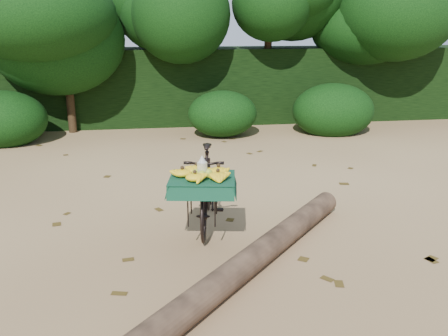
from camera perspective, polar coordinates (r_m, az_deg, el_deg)
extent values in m
plane|color=tan|center=(6.16, -8.16, -5.55)|extent=(80.00, 80.00, 0.00)
imported|color=black|center=(5.64, -2.18, -2.38)|extent=(0.71, 1.63, 0.95)
cube|color=black|center=(4.98, -2.63, -1.34)|extent=(0.41, 0.47, 0.02)
cube|color=#12432F|center=(4.97, -2.64, -1.17)|extent=(0.77, 0.68, 0.01)
ellipsoid|color=#93A227|center=(4.95, -1.88, -0.64)|extent=(0.09, 0.07, 0.10)
ellipsoid|color=#93A227|center=(5.01, -2.60, -0.44)|extent=(0.09, 0.07, 0.10)
ellipsoid|color=#93A227|center=(4.96, -3.41, -0.63)|extent=(0.09, 0.07, 0.10)
ellipsoid|color=#93A227|center=(4.90, -2.69, -0.83)|extent=(0.09, 0.07, 0.10)
cylinder|color=#EAE5C6|center=(4.95, -2.64, -0.11)|extent=(0.11, 0.11, 0.14)
cylinder|color=brown|center=(4.80, 4.02, -10.44)|extent=(2.63, 2.85, 0.26)
cube|color=black|center=(12.09, -8.76, 9.79)|extent=(26.00, 1.80, 1.80)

